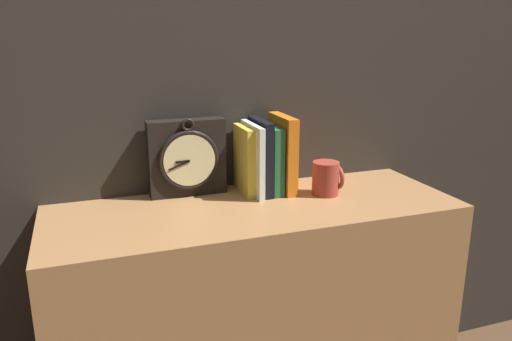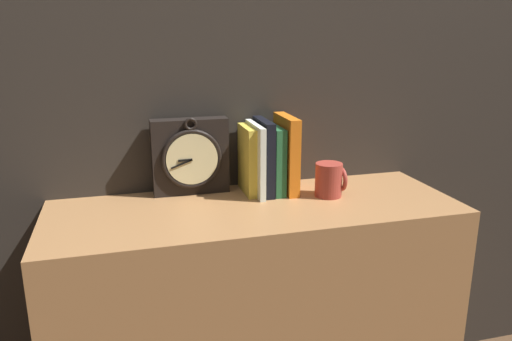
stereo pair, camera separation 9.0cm
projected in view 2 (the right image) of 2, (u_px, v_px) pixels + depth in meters
The scene contains 8 objects.
bookshelf at pixel (256, 325), 1.40m from camera, with size 1.08×0.39×0.71m.
clock at pixel (191, 157), 1.38m from camera, with size 0.21×0.06×0.22m.
book_slot0_yellow at pixel (247, 160), 1.39m from camera, with size 0.02×0.13×0.19m.
book_slot1_white at pixel (255, 159), 1.38m from camera, with size 0.02×0.16×0.20m.
book_slot2_black at pixel (264, 157), 1.39m from camera, with size 0.02×0.15×0.21m.
book_slot3_green at pixel (274, 159), 1.40m from camera, with size 0.03×0.14×0.19m.
book_slot4_orange at pixel (286, 154), 1.40m from camera, with size 0.03×0.15×0.22m.
mug at pixel (330, 180), 1.37m from camera, with size 0.08×0.07×0.09m.
Camera 2 is at (-0.33, -1.18, 1.16)m, focal length 35.00 mm.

